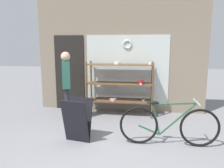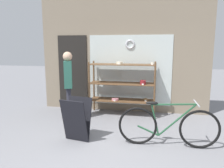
{
  "view_description": "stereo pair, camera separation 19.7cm",
  "coord_description": "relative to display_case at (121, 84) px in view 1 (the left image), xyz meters",
  "views": [
    {
      "loc": [
        0.65,
        -3.31,
        1.81
      ],
      "look_at": [
        0.02,
        0.99,
        1.05
      ],
      "focal_mm": 35.0,
      "sensor_mm": 36.0,
      "label": 1
    },
    {
      "loc": [
        0.84,
        -3.27,
        1.81
      ],
      "look_at": [
        0.02,
        0.99,
        1.05
      ],
      "focal_mm": 35.0,
      "sensor_mm": 36.0,
      "label": 2
    }
  ],
  "objects": [
    {
      "name": "ground_plane",
      "position": [
        -0.07,
        -2.29,
        -0.83
      ],
      "size": [
        30.0,
        30.0,
        0.0
      ],
      "primitive_type": "plane",
      "color": "gray"
    },
    {
      "name": "sandwich_board",
      "position": [
        -0.64,
        -1.78,
        -0.41
      ],
      "size": [
        0.56,
        0.46,
        0.83
      ],
      "rotation": [
        0.0,
        0.0,
        -0.19
      ],
      "color": "black",
      "rests_on": "ground_plane"
    },
    {
      "name": "bicycle",
      "position": [
        1.05,
        -1.7,
        -0.45
      ],
      "size": [
        1.8,
        0.46,
        0.84
      ],
      "rotation": [
        0.0,
        0.0,
        0.03
      ],
      "color": "black",
      "rests_on": "ground_plane"
    },
    {
      "name": "pedestrian",
      "position": [
        -1.24,
        -0.66,
        0.16
      ],
      "size": [
        0.28,
        0.36,
        1.68
      ],
      "rotation": [
        0.0,
        0.0,
        1.92
      ],
      "color": "#282833",
      "rests_on": "ground_plane"
    },
    {
      "name": "display_case",
      "position": [
        0.0,
        0.0,
        0.0
      ],
      "size": [
        1.71,
        0.51,
        1.41
      ],
      "color": "brown",
      "rests_on": "ground_plane"
    },
    {
      "name": "storefront_facade",
      "position": [
        -0.11,
        0.4,
        0.88
      ],
      "size": [
        4.62,
        0.13,
        3.53
      ],
      "color": "gray",
      "rests_on": "ground_plane"
    }
  ]
}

